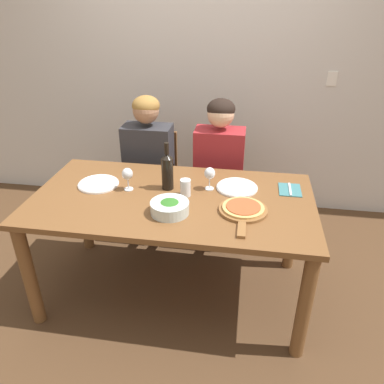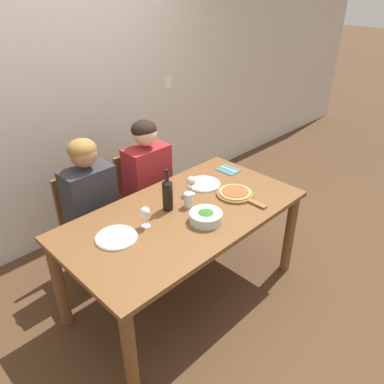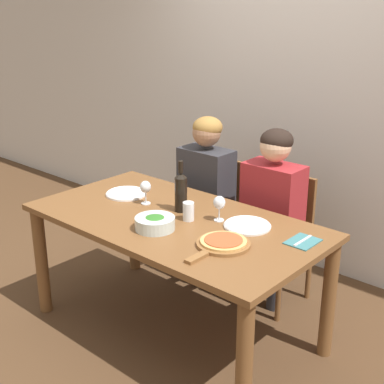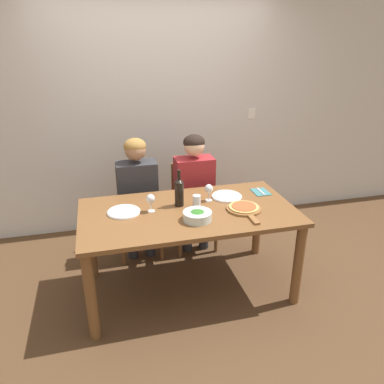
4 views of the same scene
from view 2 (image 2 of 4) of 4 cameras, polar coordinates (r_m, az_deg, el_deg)
name	(u,v)px [view 2 (image 2 of 4)]	position (r m, az deg, el deg)	size (l,w,h in m)	color
ground_plane	(185,292)	(3.13, -1.08, -14.96)	(40.00, 40.00, 0.00)	#4C331E
back_wall	(70,93)	(3.47, -18.06, 14.20)	(10.00, 0.06, 2.70)	silver
dining_table	(184,225)	(2.71, -1.21, -5.11)	(1.75, 0.93, 0.76)	brown
chair_left	(88,221)	(3.18, -15.51, -4.32)	(0.42, 0.42, 0.87)	brown
chair_right	(143,196)	(3.43, -7.49, -0.67)	(0.42, 0.42, 0.87)	brown
person_woman	(91,199)	(2.96, -15.08, -1.09)	(0.47, 0.51, 1.22)	#28282D
person_man	(149,175)	(3.23, -6.60, 2.54)	(0.47, 0.51, 1.22)	#28282D
wine_bottle	(168,194)	(2.62, -3.75, -0.26)	(0.08, 0.08, 0.32)	black
broccoli_bowl	(206,217)	(2.53, 2.12, -3.81)	(0.22, 0.22, 0.08)	silver
dinner_plate_left	(116,237)	(2.44, -11.46, -6.78)	(0.27, 0.27, 0.02)	white
dinner_plate_right	(204,184)	(2.99, 1.80, 1.27)	(0.27, 0.27, 0.02)	white
pizza_on_board	(236,194)	(2.86, 6.73, -0.25)	(0.28, 0.42, 0.04)	brown
wine_glass_left	(145,213)	(2.46, -7.14, -3.23)	(0.07, 0.07, 0.15)	silver
wine_glass_right	(191,182)	(2.81, -0.14, 1.52)	(0.07, 0.07, 0.15)	silver
water_tumbler	(189,200)	(2.68, -0.53, -1.20)	(0.07, 0.07, 0.11)	silver
fork_on_napkin	(228,170)	(3.24, 5.54, 3.38)	(0.14, 0.18, 0.01)	#387075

